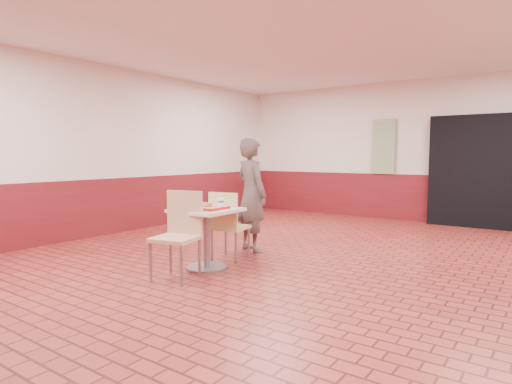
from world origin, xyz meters
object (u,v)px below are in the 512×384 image
Objects in this scene: customer at (251,195)px; serving_tray at (206,207)px; chair_main_back at (228,222)px; paper_cup at (221,202)px; main_table at (207,228)px; long_john_donut at (207,205)px; ring_donut at (202,204)px; chair_main_front at (179,230)px.

customer is 3.52× the size of serving_tray.
chair_main_back is at bearing 95.86° from serving_tray.
paper_cup is at bearing 47.18° from serving_tray.
long_john_donut is at bearing -37.02° from main_table.
chair_main_back is 0.59m from long_john_donut.
ring_donut reaches higher than serving_tray.
ring_donut is (-0.06, -0.43, 0.29)m from chair_main_back.
paper_cup reaches higher than ring_donut.
main_table is 0.47m from chair_main_back.
ring_donut is (-0.11, 0.04, 0.30)m from main_table.
paper_cup is at bearing 62.04° from long_john_donut.
paper_cup is at bearing 21.60° from ring_donut.
chair_main_back is 0.52m from ring_donut.
chair_main_front is at bearing 115.20° from customer.
serving_tray is 0.12m from ring_donut.
chair_main_back is 8.18× the size of ring_donut.
chair_main_front is 0.60× the size of customer.
serving_tray is at bearing -21.73° from ring_donut.
long_john_donut is at bearing 118.69° from customer.
paper_cup reaches higher than serving_tray.
ring_donut is (-0.11, 0.04, 0.03)m from serving_tray.
paper_cup is (0.12, 0.61, 0.28)m from chair_main_front.
main_table is at bearing -132.82° from paper_cup.
chair_main_front is 0.68m from paper_cup.
serving_tray is at bearing 86.61° from chair_main_back.
chair_main_back is (-0.05, 0.47, 0.01)m from main_table.
main_table is 0.30m from long_john_donut.
main_table is at bearing 77.55° from chair_main_front.
chair_main_back reaches higher than serving_tray.
main_table is 0.45× the size of customer.
serving_tray is 0.20m from paper_cup.
chair_main_front reaches higher than paper_cup.
chair_main_back is at bearing 99.82° from long_john_donut.
chair_main_front is 1.08× the size of chair_main_back.
long_john_donut is at bearing -37.02° from serving_tray.
chair_main_back is at bearing 80.09° from chair_main_front.
long_john_donut reaches higher than main_table.
paper_cup is at bearing 47.18° from main_table.
chair_main_front reaches higher than chair_main_back.
paper_cup reaches higher than main_table.
customer is (-0.14, 1.15, 0.33)m from main_table.
serving_tray is 2.86× the size of long_john_donut.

